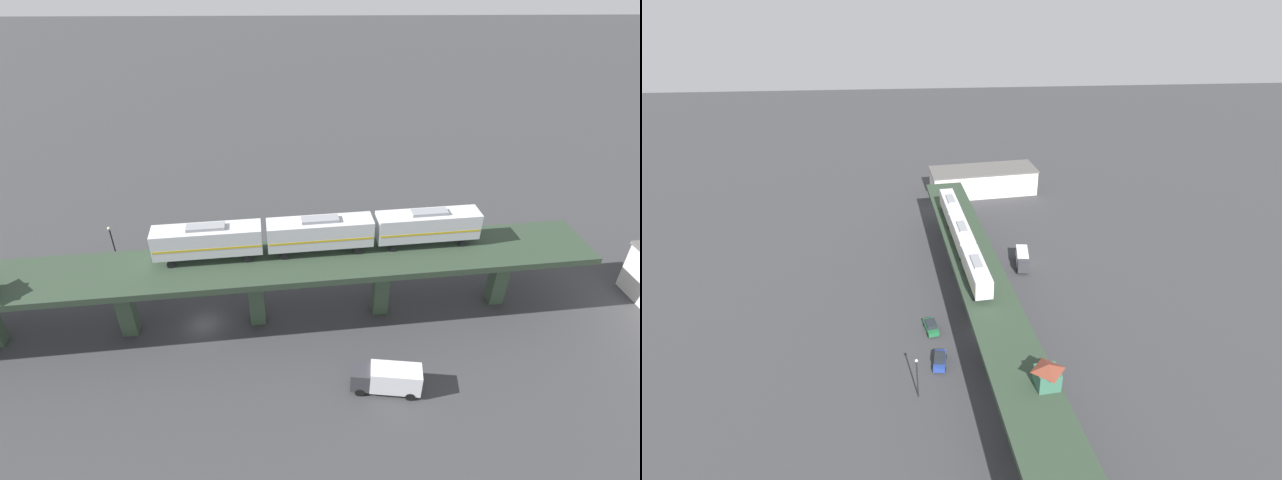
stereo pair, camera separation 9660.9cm
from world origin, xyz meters
The scene contains 9 objects.
ground_plane centered at (0.00, 0.00, 0.00)m, with size 400.00×400.00×0.00m, color #38383A.
elevated_viaduct centered at (0.02, -0.20, 7.49)m, with size 18.20×92.37×8.77m.
subway_train centered at (-2.92, 14.03, 11.31)m, with size 6.78×37.29×4.45m.
signal_hut centered at (4.75, -21.70, 10.57)m, with size 3.55×3.55×3.40m.
street_car_blue centered at (-8.04, -7.40, 0.94)m, with size 2.29×4.56×1.89m.
street_car_green centered at (-9.21, 1.03, 0.94)m, with size 2.74×4.69×1.89m.
delivery_truck centered at (10.04, 20.71, 1.76)m, with size 3.06×7.41×3.20m.
street_lamp centered at (-11.38, -13.70, 4.11)m, with size 0.44×0.44×6.94m.
warehouse_building centered at (6.41, 60.34, 3.41)m, with size 29.55×13.45×6.80m.
Camera 2 is at (-9.18, -66.35, 53.87)m, focal length 28.00 mm.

